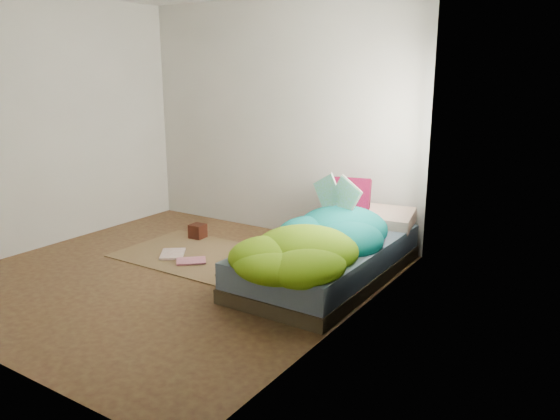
% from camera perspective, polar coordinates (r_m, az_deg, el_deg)
% --- Properties ---
extents(ground, '(3.50, 3.50, 0.00)m').
position_cam_1_polar(ground, '(5.14, -11.14, -6.71)').
color(ground, '#46261A').
rests_on(ground, ground).
extents(room_walls, '(3.54, 3.54, 2.62)m').
position_cam_1_polar(room_walls, '(4.81, -11.93, 11.69)').
color(room_walls, beige).
rests_on(room_walls, ground).
extents(bed, '(1.00, 2.00, 0.34)m').
position_cam_1_polar(bed, '(4.95, 4.99, -5.25)').
color(bed, '#3D3121').
rests_on(bed, ground).
extents(duvet, '(0.96, 1.84, 0.34)m').
position_cam_1_polar(duvet, '(4.66, 3.80, -2.06)').
color(duvet, '#087B7E').
rests_on(duvet, bed).
extents(rug, '(1.60, 1.10, 0.01)m').
position_cam_1_polar(rug, '(5.61, -8.35, -4.70)').
color(rug, brown).
rests_on(rug, ground).
extents(pillow_floral, '(0.66, 0.46, 0.14)m').
position_cam_1_polar(pillow_floral, '(5.49, 10.53, -0.83)').
color(pillow_floral, beige).
rests_on(pillow_floral, bed).
extents(pillow_magenta, '(0.46, 0.26, 0.44)m').
position_cam_1_polar(pillow_magenta, '(5.53, 7.07, 1.05)').
color(pillow_magenta, '#44041F').
rests_on(pillow_magenta, bed).
extents(open_book, '(0.46, 0.19, 0.27)m').
position_cam_1_polar(open_book, '(5.06, 5.88, 2.79)').
color(open_book, green).
rests_on(open_book, duvet).
extents(wooden_box, '(0.16, 0.16, 0.15)m').
position_cam_1_polar(wooden_box, '(6.15, -8.59, -2.19)').
color(wooden_box, '#33160B').
rests_on(wooden_box, rug).
extents(floor_book_a, '(0.38, 0.39, 0.02)m').
position_cam_1_polar(floor_book_a, '(5.66, -12.33, -4.54)').
color(floor_book_a, white).
rests_on(floor_book_a, rug).
extents(floor_book_b, '(0.35, 0.34, 0.03)m').
position_cam_1_polar(floor_book_b, '(5.50, -9.29, -4.94)').
color(floor_book_b, pink).
rests_on(floor_book_b, rug).
extents(floor_book_c, '(0.29, 0.33, 0.02)m').
position_cam_1_polar(floor_book_c, '(5.13, -6.38, -6.27)').
color(floor_book_c, tan).
rests_on(floor_book_c, rug).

